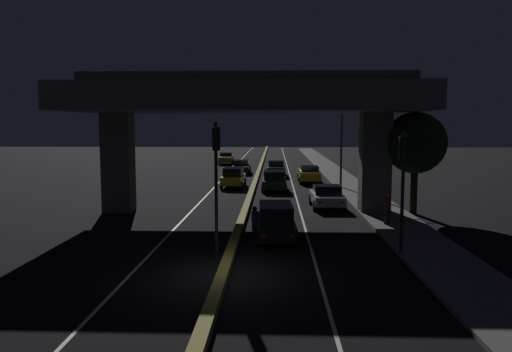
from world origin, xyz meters
name	(u,v)px	position (x,y,z in m)	size (l,w,h in m)	color
ground_plane	(224,275)	(0.00, 0.00, 0.00)	(200.00, 200.00, 0.00)	black
lane_line_left_inner	(226,175)	(-3.37, 35.00, 0.00)	(0.12, 126.00, 0.00)	beige
lane_line_right_inner	(290,175)	(3.37, 35.00, 0.00)	(0.12, 126.00, 0.00)	beige
median_divider	(258,174)	(0.00, 35.00, 0.15)	(0.40, 126.00, 0.30)	olive
sidewalk_right	(347,183)	(8.32, 28.00, 0.07)	(2.96, 126.00, 0.14)	#5B5956
elevated_overpass	(245,104)	(0.00, 12.83, 6.55)	(20.57, 9.75, 8.52)	#5B5956
traffic_light_left_of_median	(216,165)	(-0.60, 2.92, 3.71)	(0.30, 0.49, 5.46)	black
traffic_light_right_of_median	(402,171)	(6.94, 2.92, 3.47)	(0.30, 0.49, 5.09)	black
street_lamp	(338,128)	(7.01, 24.37, 5.09)	(2.31, 0.32, 8.68)	#2D2D30
car_black_lead	(276,221)	(1.84, 5.82, 0.85)	(2.02, 4.71, 1.64)	black
car_white_second	(327,196)	(5.15, 14.68, 0.74)	(2.14, 4.10, 1.46)	silver
car_dark_green_third	(274,180)	(1.75, 22.98, 0.84)	(2.05, 4.26, 1.60)	black
car_taxi_yellow_fourth	(309,174)	(4.95, 28.58, 0.82)	(2.01, 4.60, 1.54)	gold
car_black_fifth	(276,169)	(1.92, 34.40, 0.78)	(1.93, 4.67, 1.57)	black
car_taxi_yellow_lead_oncoming	(233,177)	(-1.75, 24.97, 0.87)	(2.04, 4.02, 1.69)	gold
car_dark_blue_second_oncoming	(241,167)	(-1.88, 37.04, 0.74)	(1.96, 4.59, 1.43)	#141938
car_taxi_yellow_third_oncoming	(226,158)	(-4.78, 49.67, 0.79)	(2.01, 4.35, 1.50)	gold
motorcycle_blue_filtering_near	(255,224)	(0.84, 6.12, 0.63)	(0.32, 1.84, 1.47)	black
pedestrian_on_sidewalk	(387,209)	(7.68, 8.72, 0.95)	(0.34, 0.34, 1.62)	black
roadside_tree_kerbside_near	(415,143)	(10.12, 12.65, 4.24)	(3.67, 3.67, 6.11)	#2D2116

